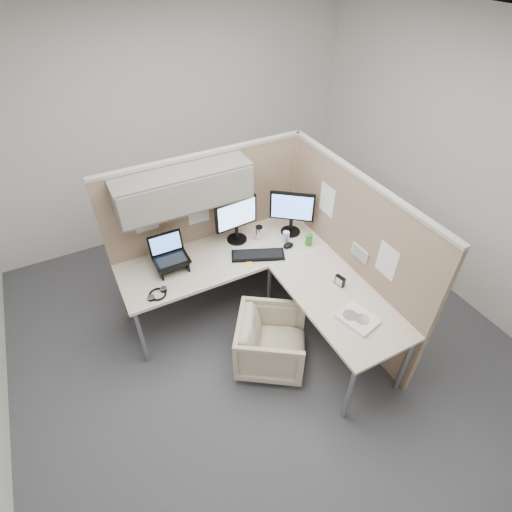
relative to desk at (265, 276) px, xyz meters
name	(u,v)px	position (x,y,z in m)	size (l,w,h in m)	color
ground	(259,338)	(-0.12, -0.13, -0.69)	(4.50, 4.50, 0.00)	#414247
partition_back	(198,211)	(-0.34, 0.70, 0.41)	(2.00, 0.36, 1.63)	#997C64
partition_right	(347,253)	(0.78, -0.19, 0.13)	(0.07, 2.03, 1.63)	#997C64
desk	(265,276)	(0.00, 0.00, 0.00)	(2.00, 1.98, 0.73)	beige
office_chair	(272,340)	(-0.14, -0.41, -0.38)	(0.60, 0.56, 0.61)	beige
monitor_left	(236,217)	(-0.01, 0.56, 0.32)	(0.44, 0.20, 0.47)	black
monitor_right	(292,210)	(0.53, 0.42, 0.32)	(0.37, 0.30, 0.47)	black
laptop_station	(170,258)	(-0.73, 0.46, 0.17)	(0.31, 0.27, 0.32)	black
keyboard	(258,255)	(0.06, 0.24, 0.05)	(0.50, 0.17, 0.02)	black
mouse	(288,245)	(0.39, 0.23, 0.06)	(0.11, 0.07, 0.04)	black
travel_mug	(259,233)	(0.19, 0.47, 0.12)	(0.07, 0.07, 0.15)	silver
soda_can_green	(309,240)	(0.58, 0.17, 0.10)	(0.07, 0.07, 0.12)	#268C1E
soda_can_silver	(286,237)	(0.41, 0.31, 0.10)	(0.07, 0.07, 0.12)	silver
sticky_note_c	(188,260)	(-0.56, 0.49, 0.05)	(0.08, 0.08, 0.01)	yellow
sticky_note_b	(248,265)	(-0.08, 0.16, 0.05)	(0.08, 0.08, 0.01)	yellow
headphones	(158,294)	(-0.95, 0.18, 0.06)	(0.20, 0.20, 0.03)	black
paper_stack	(358,319)	(0.40, -0.84, 0.06)	(0.30, 0.35, 0.03)	white
desk_clock	(340,281)	(0.51, -0.44, 0.09)	(0.06, 0.10, 0.09)	black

